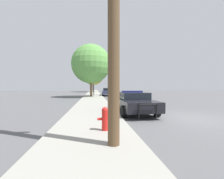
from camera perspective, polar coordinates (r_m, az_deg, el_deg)
name	(u,v)px	position (r m, az deg, el deg)	size (l,w,h in m)	color
ground_plane	(187,118)	(9.16, 26.71, -9.58)	(110.00, 110.00, 0.00)	#565659
sidewalk_left	(92,119)	(7.66, -7.66, -11.09)	(3.00, 110.00, 0.13)	#99968C
police_car	(133,101)	(9.93, 7.98, -4.45)	(2.14, 5.17, 1.40)	black
fire_hydrant	(105,118)	(5.43, -2.69, -10.77)	(0.55, 0.24, 0.83)	red
utility_pole	(114,14)	(4.42, 0.63, 26.81)	(1.40, 0.32, 6.81)	brown
traffic_light	(101,77)	(27.92, -4.35, 4.70)	(3.16, 0.35, 4.60)	#424247
car_background_midblock	(108,92)	(26.60, -1.71, -0.80)	(2.21, 4.57, 1.38)	#333856
tree_sidewalk_far	(93,74)	(44.08, -7.17, 5.72)	(6.21, 6.21, 8.11)	brown
tree_sidewalk_mid	(91,64)	(23.28, -7.98, 9.62)	(5.94, 5.94, 7.94)	brown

